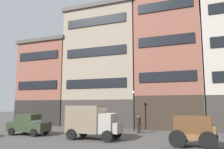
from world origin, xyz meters
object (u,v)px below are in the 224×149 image
(delivery_truck_near, at_px, (93,121))
(cargo_wagon, at_px, (194,129))
(pedestrian_officer, at_px, (139,123))
(streetlamp_curbside, at_px, (134,105))
(sedan_dark, at_px, (29,125))

(delivery_truck_near, bearing_deg, cargo_wagon, -4.56)
(pedestrian_officer, distance_m, streetlamp_curbside, 2.41)
(pedestrian_officer, height_order, streetlamp_curbside, streetlamp_curbside)
(cargo_wagon, xyz_separation_m, pedestrian_officer, (-5.10, 5.57, -0.17))
(streetlamp_curbside, bearing_deg, sedan_dark, -142.33)
(delivery_truck_near, distance_m, pedestrian_officer, 5.57)
(delivery_truck_near, bearing_deg, sedan_dark, 178.44)
(cargo_wagon, xyz_separation_m, delivery_truck_near, (-7.59, 0.61, 0.28))
(cargo_wagon, bearing_deg, sedan_dark, 176.82)
(delivery_truck_near, bearing_deg, streetlamp_curbside, 76.13)
(sedan_dark, bearing_deg, pedestrian_officer, 28.04)
(cargo_wagon, height_order, delivery_truck_near, delivery_truck_near)
(pedestrian_officer, bearing_deg, sedan_dark, -151.96)
(pedestrian_officer, xyz_separation_m, streetlamp_curbside, (-0.91, 1.45, 1.69))
(sedan_dark, bearing_deg, delivery_truck_near, -1.56)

